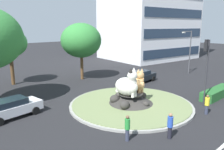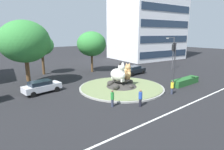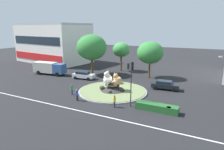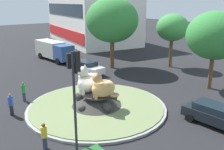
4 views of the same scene
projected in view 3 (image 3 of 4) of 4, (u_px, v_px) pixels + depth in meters
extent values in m
plane|color=black|center=(113.00, 92.00, 31.42)|extent=(160.00, 160.00, 0.00)
cube|color=silver|center=(82.00, 111.00, 23.93)|extent=(112.00, 0.20, 0.01)
cylinder|color=gray|center=(113.00, 91.00, 31.40)|extent=(11.12, 11.12, 0.18)
cylinder|color=#707F51|center=(113.00, 90.00, 31.37)|extent=(10.67, 10.67, 0.06)
cone|color=#33302D|center=(113.00, 87.00, 31.25)|extent=(3.99, 3.99, 0.94)
cylinder|color=#33302D|center=(113.00, 85.00, 31.15)|extent=(2.19, 2.19, 0.12)
ellipsoid|color=#33302D|center=(121.00, 90.00, 30.54)|extent=(0.86, 0.61, 0.69)
ellipsoid|color=#33302D|center=(117.00, 86.00, 32.65)|extent=(0.78, 0.75, 0.63)
ellipsoid|color=#33302D|center=(109.00, 85.00, 32.58)|extent=(0.96, 0.85, 0.77)
ellipsoid|color=#33302D|center=(102.00, 88.00, 31.32)|extent=(0.91, 0.71, 0.73)
ellipsoid|color=#33302D|center=(110.00, 92.00, 29.87)|extent=(0.59, 0.62, 0.47)
ellipsoid|color=silver|center=(108.00, 80.00, 31.16)|extent=(1.71, 2.35, 1.57)
cylinder|color=silver|center=(107.00, 79.00, 30.71)|extent=(1.17, 1.17, 0.98)
sphere|color=silver|center=(107.00, 74.00, 30.36)|extent=(0.86, 0.86, 0.86)
torus|color=silver|center=(112.00, 82.00, 32.02)|extent=(0.99, 0.99, 0.20)
cone|color=silver|center=(108.00, 71.00, 30.18)|extent=(0.41, 0.41, 0.35)
cone|color=black|center=(105.00, 71.00, 30.31)|extent=(0.41, 0.41, 0.35)
cylinder|color=silver|center=(107.00, 84.00, 30.52)|extent=(0.27, 0.27, 0.39)
cylinder|color=silver|center=(105.00, 84.00, 30.62)|extent=(0.27, 0.27, 0.39)
ellipsoid|color=tan|center=(118.00, 81.00, 30.72)|extent=(1.51, 2.07, 1.38)
cylinder|color=tan|center=(116.00, 80.00, 30.39)|extent=(1.03, 1.03, 0.86)
sphere|color=tan|center=(116.00, 76.00, 30.10)|extent=(0.76, 0.76, 0.76)
torus|color=tan|center=(122.00, 83.00, 31.28)|extent=(1.08, 1.08, 0.17)
cone|color=tan|center=(117.00, 73.00, 29.88)|extent=(0.36, 0.36, 0.31)
cone|color=tan|center=(115.00, 73.00, 30.12)|extent=(0.36, 0.36, 0.31)
cylinder|color=tan|center=(116.00, 85.00, 30.22)|extent=(0.24, 0.24, 0.34)
cylinder|color=tan|center=(114.00, 85.00, 30.40)|extent=(0.24, 0.24, 0.34)
cylinder|color=#2D2D33|center=(131.00, 85.00, 24.67)|extent=(0.14, 0.14, 5.96)
cube|color=black|center=(132.00, 66.00, 24.26)|extent=(0.35, 0.28, 1.05)
sphere|color=red|center=(133.00, 63.00, 24.25)|extent=(0.18, 0.18, 0.18)
sphere|color=#392706|center=(133.00, 66.00, 24.33)|extent=(0.18, 0.18, 0.18)
sphere|color=black|center=(133.00, 68.00, 24.40)|extent=(0.18, 0.18, 0.18)
cube|color=black|center=(128.00, 66.00, 24.34)|extent=(0.23, 0.30, 0.80)
cube|color=silver|center=(53.00, 44.00, 58.42)|extent=(23.54, 14.97, 10.86)
cube|color=red|center=(37.00, 57.00, 54.44)|extent=(20.93, 3.24, 1.95)
cube|color=#19232D|center=(35.00, 40.00, 53.38)|extent=(20.05, 3.07, 2.17)
cube|color=#B2B2AD|center=(52.00, 24.00, 57.08)|extent=(23.54, 14.97, 0.50)
cube|color=#235B28|center=(157.00, 107.00, 23.98)|extent=(5.26, 1.20, 0.90)
cylinder|color=brown|center=(92.00, 67.00, 42.52)|extent=(0.53, 0.53, 3.47)
ellipsoid|color=#337F38|center=(92.00, 47.00, 41.50)|extent=(6.47, 6.47, 5.50)
cylinder|color=brown|center=(149.00, 70.00, 39.83)|extent=(0.39, 0.39, 3.11)
ellipsoid|color=#337F38|center=(150.00, 53.00, 38.96)|extent=(5.31, 5.31, 4.52)
cylinder|color=brown|center=(121.00, 64.00, 46.22)|extent=(0.43, 0.43, 3.51)
ellipsoid|color=#3D8E42|center=(121.00, 50.00, 45.42)|extent=(4.03, 4.03, 3.43)
cube|color=silver|center=(221.00, 57.00, 26.66)|extent=(0.50, 0.24, 0.16)
cylinder|color=black|center=(77.00, 98.00, 27.41)|extent=(0.27, 0.27, 0.80)
cylinder|color=#284CB2|center=(77.00, 93.00, 27.23)|extent=(0.36, 0.36, 0.70)
sphere|color=#936B4C|center=(77.00, 90.00, 27.12)|extent=(0.23, 0.23, 0.23)
cylinder|color=#33384C|center=(72.00, 92.00, 29.81)|extent=(0.25, 0.25, 0.79)
cylinder|color=#288C38|center=(72.00, 88.00, 29.63)|extent=(0.34, 0.34, 0.69)
sphere|color=brown|center=(72.00, 85.00, 29.52)|extent=(0.23, 0.23, 0.23)
cylinder|color=#33384C|center=(114.00, 104.00, 25.13)|extent=(0.27, 0.27, 0.76)
cylinder|color=yellow|center=(114.00, 99.00, 24.96)|extent=(0.36, 0.36, 0.66)
sphere|color=brown|center=(114.00, 96.00, 24.85)|extent=(0.22, 0.22, 0.22)
cube|color=black|center=(165.00, 86.00, 32.35)|extent=(4.60, 2.12, 0.70)
cube|color=#19232D|center=(164.00, 82.00, 32.29)|extent=(2.62, 1.74, 0.48)
cylinder|color=black|center=(175.00, 87.00, 32.69)|extent=(0.66, 0.28, 0.64)
cylinder|color=black|center=(174.00, 90.00, 31.13)|extent=(0.66, 0.28, 0.64)
cylinder|color=black|center=(157.00, 85.00, 33.74)|extent=(0.66, 0.28, 0.64)
cylinder|color=black|center=(155.00, 88.00, 32.18)|extent=(0.66, 0.28, 0.64)
cube|color=silver|center=(84.00, 76.00, 39.07)|extent=(4.61, 2.25, 0.73)
cube|color=#19232D|center=(83.00, 73.00, 39.00)|extent=(2.64, 1.81, 0.48)
cylinder|color=black|center=(92.00, 77.00, 39.47)|extent=(0.66, 0.29, 0.64)
cylinder|color=black|center=(88.00, 79.00, 37.88)|extent=(0.66, 0.29, 0.64)
cylinder|color=black|center=(79.00, 76.00, 40.43)|extent=(0.66, 0.29, 0.64)
cylinder|color=black|center=(75.00, 78.00, 38.84)|extent=(0.66, 0.29, 0.64)
cube|color=#335693|center=(59.00, 69.00, 41.77)|extent=(2.45, 2.34, 2.10)
cube|color=beige|center=(45.00, 67.00, 43.03)|extent=(5.42, 2.65, 2.25)
cylinder|color=black|center=(63.00, 72.00, 42.96)|extent=(0.93, 0.39, 0.90)
cylinder|color=black|center=(57.00, 74.00, 41.03)|extent=(0.93, 0.39, 0.90)
cylinder|color=black|center=(45.00, 71.00, 44.64)|extent=(0.93, 0.39, 0.90)
cylinder|color=black|center=(38.00, 73.00, 42.72)|extent=(0.93, 0.39, 0.90)
cylinder|color=#2D4233|center=(168.00, 111.00, 23.07)|extent=(0.56, 0.56, 0.90)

